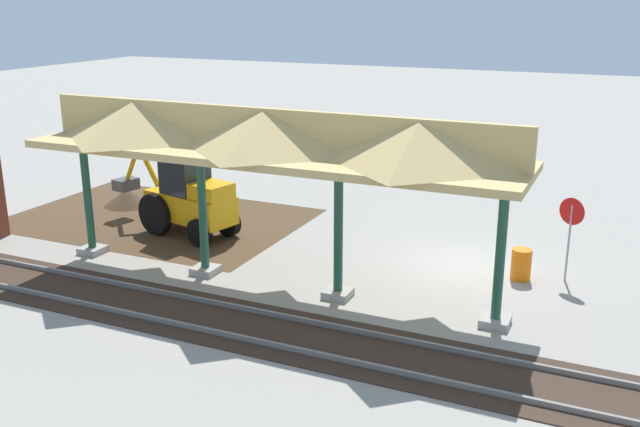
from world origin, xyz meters
TOP-DOWN VIEW (x-y plane):
  - ground_plane at (0.00, 0.00)m, footprint 120.00×120.00m
  - dirt_work_zone at (11.14, -0.11)m, footprint 10.24×7.00m
  - platform_canopy at (4.57, 3.69)m, footprint 13.64×3.20m
  - rail_tracks at (0.00, 6.24)m, footprint 60.00×2.58m
  - stop_sign at (-2.87, -0.01)m, footprint 0.69×0.37m
  - backhoe at (9.17, 0.83)m, footprint 5.40×2.40m
  - dirt_mound at (13.26, -1.09)m, footprint 3.72×3.72m
  - traffic_barrel at (-1.71, 0.43)m, footprint 0.56×0.56m

SIDE VIEW (x-z plane):
  - ground_plane at x=0.00m, z-range 0.00..0.00m
  - dirt_mound at x=13.26m, z-range -0.64..0.64m
  - dirt_work_zone at x=11.14m, z-range 0.00..0.01m
  - rail_tracks at x=0.00m, z-range -0.05..0.10m
  - traffic_barrel at x=-1.71m, z-range 0.00..0.90m
  - backhoe at x=9.17m, z-range -0.15..2.67m
  - stop_sign at x=-2.87m, z-range 0.53..2.94m
  - platform_canopy at x=4.57m, z-range 1.72..6.62m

